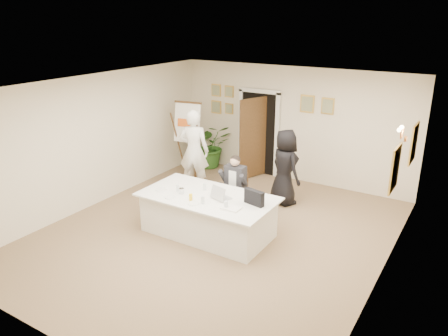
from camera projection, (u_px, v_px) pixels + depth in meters
name	position (u px, v px, depth m)	size (l,w,h in m)	color
floor	(215.00, 233.00, 8.31)	(7.00, 7.00, 0.00)	brown
ceiling	(214.00, 86.00, 7.38)	(6.00, 7.00, 0.02)	white
wall_back	(293.00, 125.00, 10.65)	(6.00, 0.10, 2.80)	beige
wall_front	(51.00, 248.00, 5.04)	(6.00, 0.10, 2.80)	beige
wall_left	(97.00, 140.00, 9.33)	(0.10, 7.00, 2.80)	beige
wall_right	(388.00, 199.00, 6.36)	(0.10, 7.00, 2.80)	beige
doorway	(257.00, 135.00, 11.07)	(1.14, 0.86, 2.20)	black
pictures_back_wall	(263.00, 103.00, 10.88)	(3.40, 0.06, 0.80)	gold
pictures_right_wall	(405.00, 155.00, 7.22)	(0.06, 2.20, 0.80)	gold
wall_sconce	(403.00, 134.00, 7.14)	(0.20, 0.30, 0.24)	#C2763E
conference_table	(208.00, 215.00, 8.19)	(2.51, 1.35, 0.78)	silver
seated_man	(234.00, 186.00, 8.84)	(0.56, 0.60, 1.31)	black
flip_chart	(190.00, 144.00, 10.86)	(0.69, 0.48, 1.93)	#362611
standing_man	(194.00, 151.00, 10.08)	(0.70, 0.46, 1.93)	white
standing_woman	(285.00, 167.00, 9.39)	(0.82, 0.53, 1.67)	black
potted_palm	(211.00, 145.00, 11.78)	(1.08, 0.93, 1.20)	#2D5F1F
laptop	(221.00, 191.00, 7.93)	(0.34, 0.36, 0.28)	#B7BABC
laptop_bag	(254.00, 197.00, 7.66)	(0.39, 0.11, 0.27)	black
paper_stack	(231.00, 208.00, 7.52)	(0.32, 0.22, 0.03)	white
plate_left	(161.00, 190.00, 8.34)	(0.22, 0.22, 0.01)	white
plate_mid	(170.00, 197.00, 7.99)	(0.20, 0.20, 0.01)	white
plate_near	(193.00, 203.00, 7.73)	(0.21, 0.21, 0.01)	white
glass_a	(178.00, 188.00, 8.24)	(0.06, 0.06, 0.14)	silver
glass_b	(203.00, 200.00, 7.71)	(0.06, 0.06, 0.14)	silver
glass_c	(226.00, 205.00, 7.52)	(0.07, 0.07, 0.14)	silver
glass_d	(205.00, 187.00, 8.30)	(0.06, 0.06, 0.14)	silver
oj_glass	(191.00, 197.00, 7.83)	(0.06, 0.06, 0.13)	yellow
steel_jug	(182.00, 191.00, 8.14)	(0.09, 0.09, 0.11)	silver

